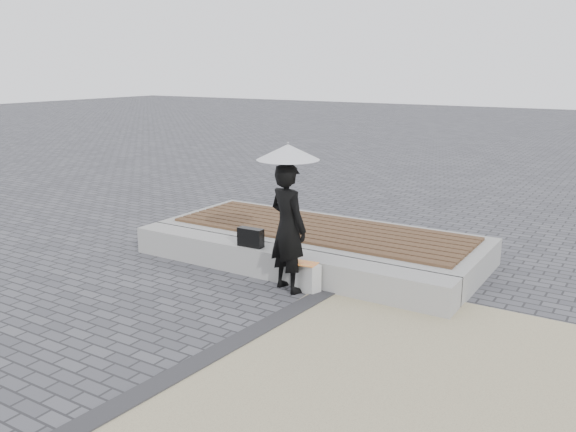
% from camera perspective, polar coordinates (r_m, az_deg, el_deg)
% --- Properties ---
extents(ground, '(80.00, 80.00, 0.00)m').
position_cam_1_polar(ground, '(7.29, -7.83, -9.31)').
color(ground, '#4E4E53').
rests_on(ground, ground).
extents(terrazzo_zone, '(5.00, 5.00, 0.02)m').
position_cam_1_polar(terrazzo_zone, '(5.53, 16.17, -17.70)').
color(terrazzo_zone, tan).
rests_on(terrazzo_zone, ground).
extents(edging_band, '(0.61, 5.20, 0.04)m').
position_cam_1_polar(edging_band, '(6.49, -5.50, -12.09)').
color(edging_band, '#2E2E31').
rests_on(edging_band, ground).
extents(seating_ledge, '(5.00, 0.45, 0.40)m').
position_cam_1_polar(seating_ledge, '(8.42, -0.89, -4.47)').
color(seating_ledge, gray).
rests_on(seating_ledge, ground).
extents(timber_platform, '(5.00, 2.00, 0.40)m').
position_cam_1_polar(timber_platform, '(9.40, 3.09, -2.50)').
color(timber_platform, '#9D9D98').
rests_on(timber_platform, ground).
extents(timber_decking, '(4.60, 1.60, 0.04)m').
position_cam_1_polar(timber_decking, '(9.34, 3.11, -1.21)').
color(timber_decking, brown).
rests_on(timber_decking, timber_platform).
extents(woman, '(0.72, 0.59, 1.69)m').
position_cam_1_polar(woman, '(7.75, -0.00, -1.11)').
color(woman, black).
rests_on(woman, ground).
extents(parasol, '(0.80, 0.80, 1.02)m').
position_cam_1_polar(parasol, '(7.56, -0.00, 6.07)').
color(parasol, '#ABAAAF').
rests_on(parasol, ground).
extents(handbag, '(0.38, 0.15, 0.27)m').
position_cam_1_polar(handbag, '(8.46, -3.55, -2.03)').
color(handbag, black).
rests_on(handbag, seating_ledge).
extents(canvas_tote, '(0.41, 0.27, 0.40)m').
position_cam_1_polar(canvas_tote, '(7.88, 1.83, -5.81)').
color(canvas_tote, beige).
rests_on(canvas_tote, ground).
extents(magazine, '(0.32, 0.25, 0.01)m').
position_cam_1_polar(magazine, '(7.77, 1.65, -4.50)').
color(magazine, '#F14023').
rests_on(magazine, canvas_tote).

